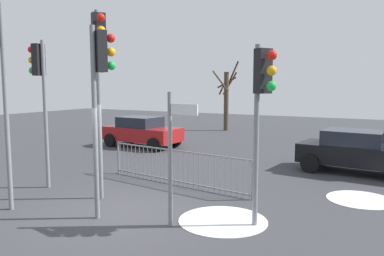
# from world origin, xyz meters

# --- Properties ---
(ground_plane) EXTENTS (60.00, 60.00, 0.00)m
(ground_plane) POSITION_xyz_m (0.00, 0.00, 0.00)
(ground_plane) COLOR #38383D
(traffic_light_rear_right) EXTENTS (0.50, 0.43, 4.89)m
(traffic_light_rear_right) POSITION_xyz_m (-0.99, 0.57, 3.58)
(traffic_light_rear_right) COLOR slate
(traffic_light_rear_right) RESTS_ON ground
(traffic_light_mid_right) EXTENTS (0.51, 0.42, 3.83)m
(traffic_light_mid_right) POSITION_xyz_m (3.27, 0.64, 2.81)
(traffic_light_mid_right) COLOR slate
(traffic_light_mid_right) RESTS_ON ground
(traffic_light_rear_left) EXTENTS (0.57, 0.34, 4.27)m
(traffic_light_rear_left) POSITION_xyz_m (-3.37, 0.72, 3.13)
(traffic_light_rear_left) COLOR slate
(traffic_light_rear_left) RESTS_ON ground
(traffic_light_foreground_right) EXTENTS (0.41, 0.52, 4.28)m
(traffic_light_foreground_right) POSITION_xyz_m (-0.08, -0.42, 3.14)
(traffic_light_foreground_right) COLOR slate
(traffic_light_foreground_right) RESTS_ON ground
(direction_sign_post) EXTENTS (0.78, 0.21, 2.87)m
(direction_sign_post) POSITION_xyz_m (1.62, -0.16, 1.61)
(direction_sign_post) COLOR slate
(direction_sign_post) RESTS_ON ground
(pedestrian_guard_railing) EXTENTS (5.09, 0.76, 1.07)m
(pedestrian_guard_railing) POSITION_xyz_m (-0.02, 2.76, 0.55)
(pedestrian_guard_railing) COLOR slate
(pedestrian_guard_railing) RESTS_ON ground
(car_black_near) EXTENTS (3.96, 2.26, 1.47)m
(car_black_near) POSITION_xyz_m (4.58, 7.05, 0.77)
(car_black_near) COLOR black
(car_black_near) RESTS_ON ground
(car_red_trailing) EXTENTS (3.90, 2.14, 1.47)m
(car_red_trailing) POSITION_xyz_m (-5.20, 8.13, 0.77)
(car_red_trailing) COLOR maroon
(car_red_trailing) RESTS_ON ground
(bare_tree_left) EXTENTS (1.68, 1.71, 4.59)m
(bare_tree_left) POSITION_xyz_m (-4.26, 16.36, 2.21)
(bare_tree_left) COLOR #473828
(bare_tree_left) RESTS_ON ground
(snow_patch_kerb) EXTENTS (1.98, 1.98, 0.01)m
(snow_patch_kerb) POSITION_xyz_m (2.43, 0.64, 0.01)
(snow_patch_kerb) COLOR white
(snow_patch_kerb) RESTS_ON ground
(snow_patch_island) EXTENTS (1.70, 1.70, 0.01)m
(snow_patch_island) POSITION_xyz_m (4.99, 3.79, 0.01)
(snow_patch_island) COLOR white
(snow_patch_island) RESTS_ON ground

